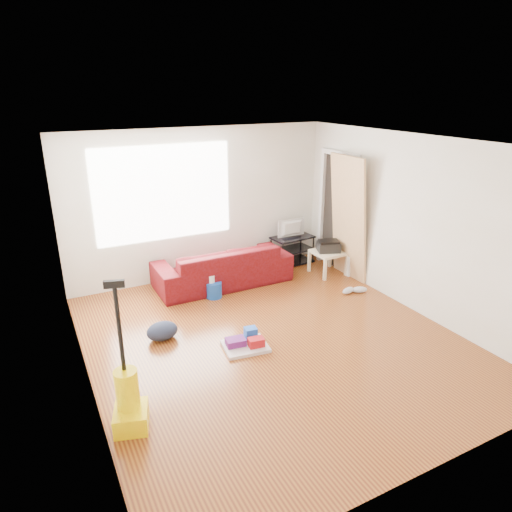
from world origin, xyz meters
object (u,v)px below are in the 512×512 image
sofa (223,283)px  tv_stand (292,250)px  cleaning_tray (246,343)px  backpack (163,339)px  bucket (214,297)px  side_table (328,255)px  vacuum (129,401)px

sofa → tv_stand: (1.51, 0.27, 0.27)m
cleaning_tray → tv_stand: bearing=47.5°
cleaning_tray → backpack: bearing=142.2°
backpack → bucket: bearing=28.6°
cleaning_tray → backpack: (-0.88, 0.68, -0.06)m
sofa → backpack: sofa is taller
side_table → cleaning_tray: (-2.34, -1.52, -0.29)m
bucket → cleaning_tray: 1.55m
bucket → backpack: size_ratio=0.61×
bucket → sofa: bearing=51.3°
cleaning_tray → backpack: size_ratio=1.44×
backpack → vacuum: vacuum is taller
side_table → backpack: size_ratio=1.25×
cleaning_tray → vacuum: vacuum is taller
sofa → bucket: bearing=51.3°
side_table → backpack: 3.34m
bucket → cleaning_tray: (-0.20, -1.54, 0.06)m
tv_stand → side_table: bearing=-72.2°
side_table → sofa: bearing=166.6°
side_table → cleaning_tray: 2.81m
sofa → bucket: sofa is taller
side_table → backpack: (-3.22, -0.84, -0.35)m
cleaning_tray → vacuum: size_ratio=0.40×
side_table → vacuum: bearing=-150.0°
bucket → backpack: bucket is taller
side_table → backpack: side_table is taller
backpack → sofa: bearing=32.1°
backpack → vacuum: 1.64m
tv_stand → vacuum: vacuum is taller
sofa → bucket: (-0.34, -0.42, 0.00)m
cleaning_tray → sofa: bearing=74.7°
tv_stand → bucket: (-1.84, -0.69, -0.27)m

